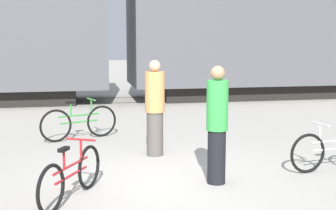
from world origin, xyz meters
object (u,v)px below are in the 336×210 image
bicycle_silver (333,150)px  person_in_green (217,125)px  bicycle_maroon (72,176)px  freight_train (118,19)px  bicycle_green (79,122)px  person_in_tan (155,108)px

bicycle_silver → person_in_green: size_ratio=0.92×
person_in_green → bicycle_maroon: bearing=-118.6°
bicycle_silver → person_in_green: (-2.18, -0.32, 0.57)m
freight_train → bicycle_maroon: 10.82m
freight_train → bicycle_green: (-1.44, -6.37, -2.53)m
bicycle_maroon → person_in_green: person_in_green is taller
bicycle_maroon → person_in_green: 2.32m
person_in_green → freight_train: bearing=145.8°
freight_train → person_in_green: (0.65, -10.03, -1.98)m
freight_train → bicycle_silver: 10.42m
bicycle_maroon → person_in_green: bearing=9.3°
bicycle_silver → bicycle_maroon: 4.45m
bicycle_green → person_in_green: size_ratio=0.93×
bicycle_maroon → person_in_tan: size_ratio=0.85×
freight_train → bicycle_green: freight_train is taller
freight_train → person_in_tan: (-0.01, -8.11, -1.99)m
bicycle_maroon → freight_train: bearing=81.4°
bicycle_silver → person_in_green: 2.27m
freight_train → person_in_green: bearing=-86.3°
bicycle_maroon → bicycle_green: bicycle_green is taller
freight_train → bicycle_silver: (2.83, -9.70, -2.56)m
bicycle_maroon → bicycle_silver: bearing=8.9°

